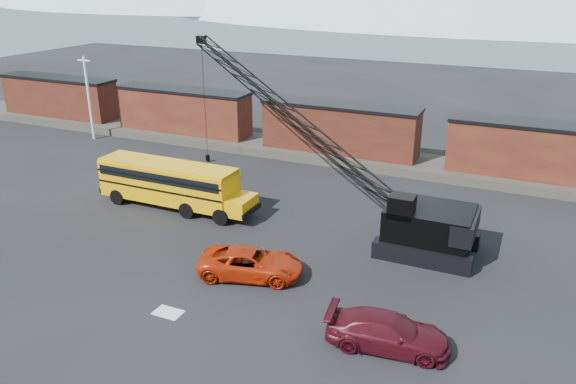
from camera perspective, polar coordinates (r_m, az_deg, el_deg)
name	(u,v)px	position (r m, az deg, el deg)	size (l,w,h in m)	color
ground	(204,273)	(31.28, -8.53, -8.11)	(160.00, 160.00, 0.00)	black
gravel_berm	(339,155)	(49.46, 5.19, 3.79)	(120.00, 5.00, 0.70)	#48433B
boxcar_west_far	(59,96)	(66.18, -22.20, 8.99)	(13.70, 3.10, 4.17)	#531E17
boxcar_west_near	(184,110)	(55.89, -10.54, 8.15)	(13.70, 3.10, 4.17)	#431313
boxcar_mid	(340,128)	(48.78, 5.29, 6.49)	(13.70, 3.10, 4.17)	#531E17
boxcar_east_near	(541,151)	(46.34, 24.33, 3.83)	(13.70, 3.10, 4.17)	#431313
utility_pole	(89,97)	(57.56, -19.59, 9.08)	(1.40, 0.24, 8.00)	silver
snow_patch	(168,313)	(28.25, -12.08, -11.88)	(1.40, 0.90, 0.02)	silver
school_bus	(173,183)	(39.28, -11.65, 0.88)	(11.65, 2.65, 3.19)	#DC9904
red_pickup	(251,263)	(30.33, -3.77, -7.23)	(2.58, 5.59, 1.55)	#B32408
maroon_suv	(388,332)	(25.41, 10.12, -13.82)	(2.19, 5.39, 1.56)	#430C15
crawler_crane	(287,112)	(39.07, -0.12, 8.12)	(23.83, 11.60, 10.76)	black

